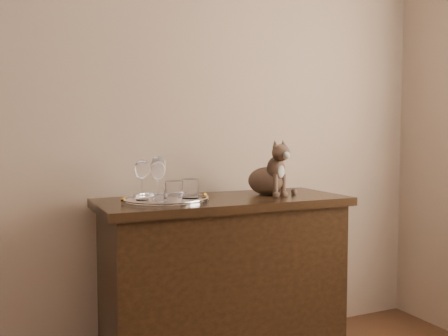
# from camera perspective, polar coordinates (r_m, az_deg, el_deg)

# --- Properties ---
(wall_back) EXTENTS (4.00, 0.10, 2.70)m
(wall_back) POSITION_cam_1_polar(r_m,az_deg,el_deg) (2.51, -15.79, 8.16)
(wall_back) COLOR #BCA58D
(wall_back) RESTS_ON ground
(sideboard) EXTENTS (1.20, 0.50, 0.85)m
(sideboard) POSITION_cam_1_polar(r_m,az_deg,el_deg) (2.49, -0.07, -13.19)
(sideboard) COLOR black
(sideboard) RESTS_ON ground
(tray) EXTENTS (0.40, 0.40, 0.01)m
(tray) POSITION_cam_1_polar(r_m,az_deg,el_deg) (2.31, -6.71, -3.66)
(tray) COLOR silver
(tray) RESTS_ON sideboard
(wine_glass_b) EXTENTS (0.07, 0.07, 0.20)m
(wine_glass_b) POSITION_cam_1_polar(r_m,az_deg,el_deg) (2.36, -7.53, -1.01)
(wine_glass_b) COLOR silver
(wine_glass_b) RESTS_ON tray
(wine_glass_c) EXTENTS (0.07, 0.07, 0.18)m
(wine_glass_c) POSITION_cam_1_polar(r_m,az_deg,el_deg) (2.28, -9.35, -1.36)
(wine_glass_c) COLOR white
(wine_glass_c) RESTS_ON tray
(wine_glass_d) EXTENTS (0.07, 0.07, 0.18)m
(wine_glass_d) POSITION_cam_1_polar(r_m,az_deg,el_deg) (2.28, -7.54, -1.44)
(wine_glass_d) COLOR white
(wine_glass_d) RESTS_ON tray
(tumbler_b) EXTENTS (0.08, 0.08, 0.09)m
(tumbler_b) POSITION_cam_1_polar(r_m,az_deg,el_deg) (2.19, -5.81, -2.72)
(tumbler_b) COLOR silver
(tumbler_b) RESTS_ON tray
(tumbler_c) EXTENTS (0.08, 0.08, 0.09)m
(tumbler_c) POSITION_cam_1_polar(r_m,az_deg,el_deg) (2.33, -3.91, -2.37)
(tumbler_c) COLOR white
(tumbler_c) RESTS_ON tray
(cat) EXTENTS (0.31, 0.30, 0.28)m
(cat) POSITION_cam_1_polar(r_m,az_deg,el_deg) (2.53, 4.95, 0.08)
(cat) COLOR #4E3D2E
(cat) RESTS_ON sideboard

